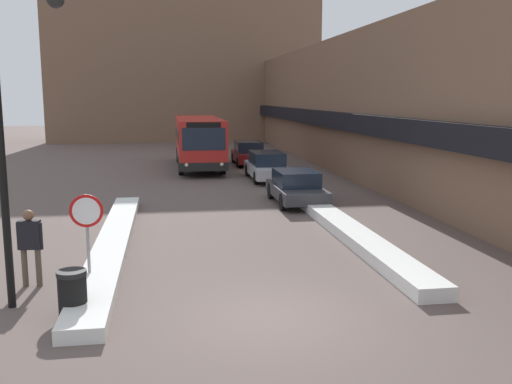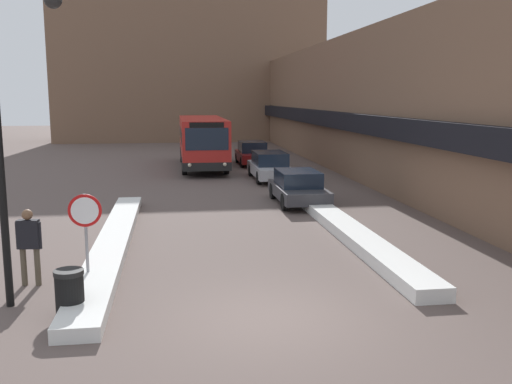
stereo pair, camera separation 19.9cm
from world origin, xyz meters
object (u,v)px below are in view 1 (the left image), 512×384
at_px(city_bus, 199,141).
at_px(street_lamp, 13,113).
at_px(parked_car_middle, 267,166).
at_px(parked_car_back, 249,153).
at_px(pedestrian, 30,241).
at_px(parked_car_front, 296,187).
at_px(stop_sign, 87,220).
at_px(trash_bin, 73,294).

distance_m(city_bus, street_lamp, 23.73).
distance_m(parked_car_middle, parked_car_back, 6.81).
xyz_separation_m(street_lamp, pedestrian, (-0.16, 1.33, -2.94)).
xyz_separation_m(parked_car_front, street_lamp, (-8.17, -10.47, 3.32)).
height_order(parked_car_middle, parked_car_back, parked_car_back).
height_order(parked_car_front, stop_sign, stop_sign).
relative_size(parked_car_front, trash_bin, 4.42).
xyz_separation_m(parked_car_back, pedestrian, (-8.33, -22.86, 0.34)).
bearing_deg(street_lamp, pedestrian, 96.80).
bearing_deg(parked_car_back, trash_bin, -105.91).
relative_size(parked_car_front, parked_car_back, 0.97).
bearing_deg(street_lamp, trash_bin, -34.89).
bearing_deg(parked_car_back, parked_car_front, -90.00).
bearing_deg(trash_bin, pedestrian, 120.62).
distance_m(stop_sign, trash_bin, 2.23).
bearing_deg(city_bus, parked_car_back, 18.47).
distance_m(city_bus, parked_car_back, 3.55).
relative_size(parked_car_back, pedestrian, 2.39).
height_order(parked_car_middle, stop_sign, stop_sign).
bearing_deg(parked_car_front, trash_bin, -122.35).
bearing_deg(parked_car_middle, city_bus, 119.62).
height_order(street_lamp, trash_bin, street_lamp).
bearing_deg(pedestrian, city_bus, 83.21).
xyz_separation_m(parked_car_middle, parked_car_back, (0.00, 6.81, 0.00)).
distance_m(parked_car_front, pedestrian, 12.38).
bearing_deg(parked_car_middle, stop_sign, -113.54).
relative_size(city_bus, pedestrian, 5.75).
height_order(parked_car_middle, street_lamp, street_lamp).
xyz_separation_m(parked_car_back, trash_bin, (-7.10, -24.93, -0.26)).
distance_m(stop_sign, pedestrian, 1.38).
distance_m(parked_car_middle, stop_sign, 17.64).
height_order(parked_car_front, trash_bin, parked_car_front).
relative_size(stop_sign, trash_bin, 2.25).
height_order(parked_car_front, parked_car_back, parked_car_back).
distance_m(city_bus, parked_car_front, 13.07).
distance_m(parked_car_back, pedestrian, 24.33).
relative_size(stop_sign, pedestrian, 1.19).
bearing_deg(pedestrian, parked_car_back, 76.30).
relative_size(parked_car_middle, parked_car_back, 1.12).
relative_size(parked_car_front, stop_sign, 1.97).
height_order(city_bus, trash_bin, city_bus).
xyz_separation_m(city_bus, stop_sign, (-3.78, -21.88, -0.12)).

